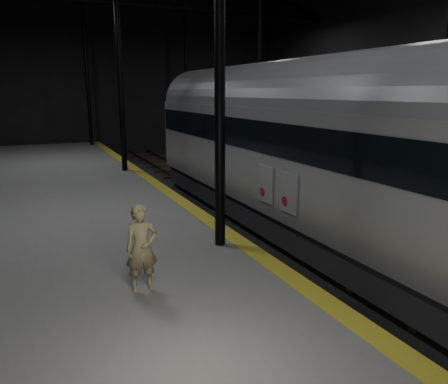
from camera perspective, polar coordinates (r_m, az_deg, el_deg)
ground at (r=16.80m, az=5.92°, el=-3.99°), size 44.00×44.00×0.00m
platform_left at (r=14.57m, az=-20.65°, el=-5.40°), size 9.00×43.80×1.00m
platform_right at (r=21.35m, az=23.67°, el=0.02°), size 9.00×43.80×1.00m
tactile_strip at (r=15.21m, az=-4.67°, el=-1.84°), size 0.50×43.80×0.01m
track at (r=16.78m, az=5.92°, el=-3.77°), size 2.40×43.00×0.24m
train at (r=13.89m, az=11.87°, el=5.89°), size 3.24×21.71×5.80m
woman at (r=8.79m, az=-10.70°, el=-7.23°), size 0.64×0.43×1.76m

